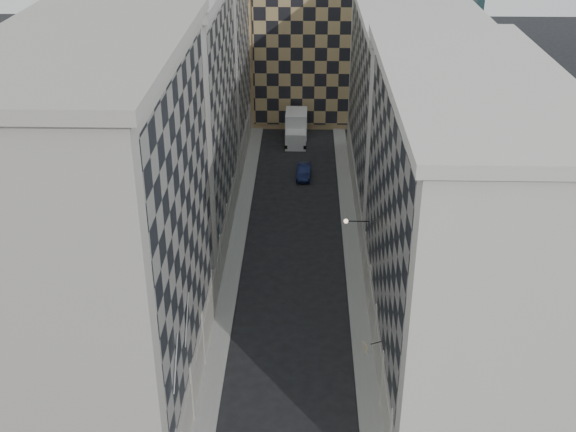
# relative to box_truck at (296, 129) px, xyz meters

# --- Properties ---
(sidewalk_west) EXTENTS (1.50, 100.00, 0.15)m
(sidewalk_west) POSITION_rel_box_truck_xyz_m (-5.06, -27.00, -1.46)
(sidewalk_west) COLOR gray
(sidewalk_west) RESTS_ON ground
(sidewalk_east) EXTENTS (1.50, 100.00, 0.15)m
(sidewalk_east) POSITION_rel_box_truck_xyz_m (5.44, -27.00, -1.46)
(sidewalk_east) COLOR gray
(sidewalk_east) RESTS_ON ground
(bldg_left_a) EXTENTS (10.80, 22.80, 23.70)m
(bldg_left_a) POSITION_rel_box_truck_xyz_m (-10.69, -46.00, 10.29)
(bldg_left_a) COLOR #A39D93
(bldg_left_a) RESTS_ON ground
(bldg_left_b) EXTENTS (10.80, 22.80, 22.70)m
(bldg_left_b) POSITION_rel_box_truck_xyz_m (-10.69, -24.00, 9.79)
(bldg_left_b) COLOR gray
(bldg_left_b) RESTS_ON ground
(bldg_left_c) EXTENTS (10.80, 22.80, 21.70)m
(bldg_left_c) POSITION_rel_box_truck_xyz_m (-10.69, -2.00, 9.29)
(bldg_left_c) COLOR #A39D93
(bldg_left_c) RESTS_ON ground
(bldg_right_a) EXTENTS (10.80, 26.80, 20.70)m
(bldg_right_a) POSITION_rel_box_truck_xyz_m (11.07, -42.00, 8.79)
(bldg_right_a) COLOR beige
(bldg_right_a) RESTS_ON ground
(bldg_right_b) EXTENTS (10.80, 28.80, 19.70)m
(bldg_right_b) POSITION_rel_box_truck_xyz_m (11.09, -15.00, 8.31)
(bldg_right_b) COLOR beige
(bldg_right_b) RESTS_ON ground
(tan_block) EXTENTS (16.80, 14.80, 18.80)m
(tan_block) POSITION_rel_box_truck_xyz_m (2.19, 10.90, 7.90)
(tan_block) COLOR tan
(tan_block) RESTS_ON ground
(flagpoles_left) EXTENTS (0.10, 6.33, 2.33)m
(flagpoles_left) POSITION_rel_box_truck_xyz_m (-5.71, -51.00, 6.47)
(flagpoles_left) COLOR gray
(flagpoles_left) RESTS_ON ground
(bracket_lamp) EXTENTS (1.98, 0.36, 0.36)m
(bracket_lamp) POSITION_rel_box_truck_xyz_m (4.57, -33.00, 4.67)
(bracket_lamp) COLOR black
(bracket_lamp) RESTS_ON ground
(box_truck) EXTENTS (2.67, 6.44, 3.52)m
(box_truck) POSITION_rel_box_truck_xyz_m (0.00, 0.00, 0.00)
(box_truck) COLOR silver
(box_truck) RESTS_ON ground
(dark_car) EXTENTS (1.65, 4.33, 1.41)m
(dark_car) POSITION_rel_box_truck_xyz_m (1.02, -10.91, -0.83)
(dark_car) COLOR #10183D
(dark_car) RESTS_ON ground
(shop_sign) EXTENTS (1.20, 0.62, 0.72)m
(shop_sign) POSITION_rel_box_truck_xyz_m (5.17, -45.92, 2.31)
(shop_sign) COLOR black
(shop_sign) RESTS_ON ground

